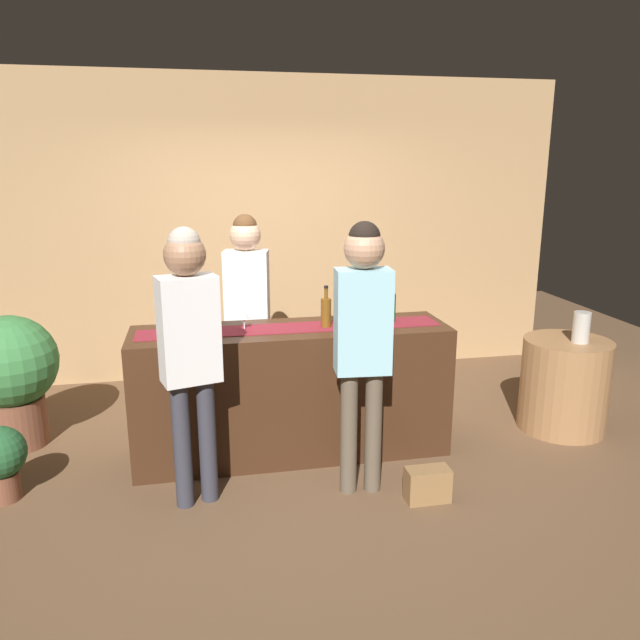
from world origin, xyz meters
name	(u,v)px	position (x,y,z in m)	size (l,w,h in m)	color
ground_plane	(293,451)	(0.00, 0.00, 0.00)	(10.00, 10.00, 0.00)	brown
back_wall	(261,230)	(0.00, 1.90, 1.45)	(6.00, 0.12, 2.90)	tan
bar_counter	(292,391)	(0.00, 0.00, 0.48)	(2.26, 0.60, 0.95)	#3D2314
counter_runner_cloth	(291,328)	(0.00, 0.00, 0.96)	(2.14, 0.28, 0.01)	maroon
wine_bottle_clear	(345,308)	(0.41, 0.08, 1.07)	(0.07, 0.07, 0.30)	#B2C6C1
wine_bottle_amber	(326,312)	(0.25, -0.02, 1.07)	(0.07, 0.07, 0.30)	brown
wine_bottle_green	(391,307)	(0.74, 0.04, 1.07)	(0.07, 0.07, 0.30)	#194723
wine_glass_near_customer	(244,315)	(-0.33, 0.04, 1.06)	(0.07, 0.07, 0.14)	silver
wine_glass_mid_counter	(367,310)	(0.56, 0.00, 1.06)	(0.07, 0.07, 0.14)	silver
bartender	(247,298)	(-0.26, 0.58, 1.06)	(0.38, 0.27, 1.71)	#26262B
customer_sipping	(363,329)	(0.35, -0.64, 1.10)	(0.36, 0.25, 1.76)	brown
customer_browsing	(189,338)	(-0.70, -0.58, 1.08)	(0.38, 0.28, 1.74)	#33333D
round_side_table	(564,385)	(2.20, -0.01, 0.37)	(0.68, 0.68, 0.74)	#996B42
vase_on_side_table	(581,327)	(2.25, -0.07, 0.86)	(0.13, 0.13, 0.24)	#B7B2A8
potted_plant_tall	(11,372)	(-2.03, 0.53, 0.58)	(0.69, 0.69, 1.01)	brown
handbag	(428,485)	(0.74, -0.85, 0.11)	(0.28, 0.14, 0.22)	olive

